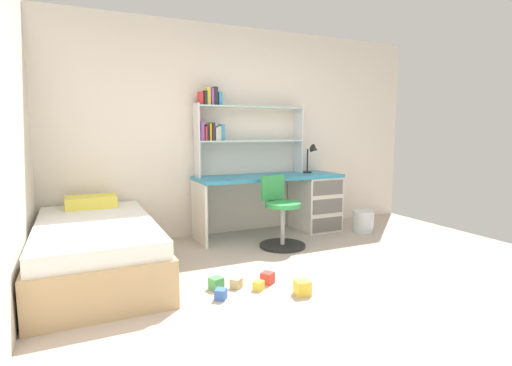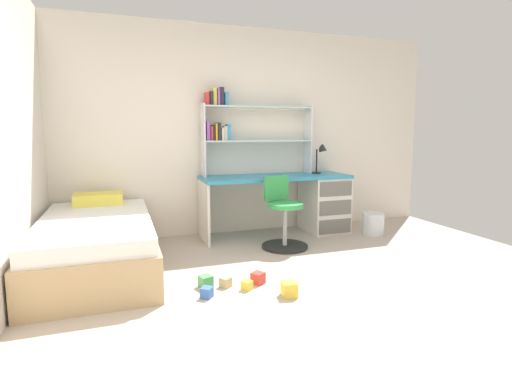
{
  "view_description": "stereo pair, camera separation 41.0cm",
  "coord_description": "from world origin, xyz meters",
  "px_view_note": "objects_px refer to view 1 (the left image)",
  "views": [
    {
      "loc": [
        -1.84,
        -2.28,
        1.31
      ],
      "look_at": [
        -0.13,
        1.42,
        0.77
      ],
      "focal_mm": 27.57,
      "sensor_mm": 36.0,
      "label": 1
    },
    {
      "loc": [
        -1.46,
        -2.43,
        1.31
      ],
      "look_at": [
        -0.13,
        1.42,
        0.77
      ],
      "focal_mm": 27.57,
      "sensor_mm": 36.0,
      "label": 2
    }
  ],
  "objects_px": {
    "waste_bin": "(363,221)",
    "toy_block_green_1": "(216,283)",
    "desk": "(303,199)",
    "toy_block_yellow_5": "(259,285)",
    "bookshelf_hutch": "(235,125)",
    "desk_lamp": "(313,154)",
    "swivel_chair": "(281,219)",
    "toy_block_blue_3": "(221,294)",
    "toy_block_natural_2": "(236,283)",
    "toy_block_red_0": "(268,278)",
    "bed_platform": "(96,248)",
    "toy_block_yellow_4": "(302,288)"
  },
  "relations": [
    {
      "from": "desk_lamp",
      "to": "toy_block_natural_2",
      "type": "bearing_deg",
      "value": -139.21
    },
    {
      "from": "desk",
      "to": "toy_block_green_1",
      "type": "distance_m",
      "value": 2.21
    },
    {
      "from": "toy_block_natural_2",
      "to": "toy_block_yellow_4",
      "type": "height_order",
      "value": "toy_block_yellow_4"
    },
    {
      "from": "desk",
      "to": "swivel_chair",
      "type": "distance_m",
      "value": 0.82
    },
    {
      "from": "toy_block_natural_2",
      "to": "toy_block_yellow_4",
      "type": "relative_size",
      "value": 0.7
    },
    {
      "from": "toy_block_green_1",
      "to": "toy_block_natural_2",
      "type": "xyz_separation_m",
      "value": [
        0.16,
        -0.05,
        -0.01
      ]
    },
    {
      "from": "desk_lamp",
      "to": "desk",
      "type": "bearing_deg",
      "value": -169.17
    },
    {
      "from": "desk",
      "to": "bookshelf_hutch",
      "type": "height_order",
      "value": "bookshelf_hutch"
    },
    {
      "from": "waste_bin",
      "to": "toy_block_red_0",
      "type": "xyz_separation_m",
      "value": [
        -1.92,
        -1.05,
        -0.09
      ]
    },
    {
      "from": "waste_bin",
      "to": "bookshelf_hutch",
      "type": "bearing_deg",
      "value": 158.91
    },
    {
      "from": "swivel_chair",
      "to": "toy_block_blue_3",
      "type": "height_order",
      "value": "swivel_chair"
    },
    {
      "from": "bookshelf_hutch",
      "to": "swivel_chair",
      "type": "relative_size",
      "value": 1.77
    },
    {
      "from": "toy_block_yellow_4",
      "to": "desk",
      "type": "bearing_deg",
      "value": 58.38
    },
    {
      "from": "waste_bin",
      "to": "toy_block_yellow_5",
      "type": "relative_size",
      "value": 3.69
    },
    {
      "from": "toy_block_blue_3",
      "to": "toy_block_yellow_5",
      "type": "xyz_separation_m",
      "value": [
        0.35,
        0.05,
        -0.0
      ]
    },
    {
      "from": "desk",
      "to": "toy_block_blue_3",
      "type": "relative_size",
      "value": 22.24
    },
    {
      "from": "bookshelf_hutch",
      "to": "toy_block_yellow_5",
      "type": "relative_size",
      "value": 18.89
    },
    {
      "from": "desk_lamp",
      "to": "toy_block_yellow_5",
      "type": "xyz_separation_m",
      "value": [
        -1.54,
        -1.58,
        -0.97
      ]
    },
    {
      "from": "desk",
      "to": "bookshelf_hutch",
      "type": "distance_m",
      "value": 1.31
    },
    {
      "from": "waste_bin",
      "to": "toy_block_blue_3",
      "type": "xyz_separation_m",
      "value": [
        -2.4,
        -1.19,
        -0.1
      ]
    },
    {
      "from": "toy_block_natural_2",
      "to": "desk_lamp",
      "type": "bearing_deg",
      "value": 40.79
    },
    {
      "from": "desk_lamp",
      "to": "toy_block_yellow_4",
      "type": "height_order",
      "value": "desk_lamp"
    },
    {
      "from": "toy_block_yellow_4",
      "to": "swivel_chair",
      "type": "bearing_deg",
      "value": 69.0
    },
    {
      "from": "desk_lamp",
      "to": "toy_block_red_0",
      "type": "relative_size",
      "value": 3.95
    },
    {
      "from": "waste_bin",
      "to": "toy_block_red_0",
      "type": "relative_size",
      "value": 2.87
    },
    {
      "from": "bookshelf_hutch",
      "to": "waste_bin",
      "type": "xyz_separation_m",
      "value": [
        1.55,
        -0.6,
        -1.24
      ]
    },
    {
      "from": "toy_block_blue_3",
      "to": "bed_platform",
      "type": "bearing_deg",
      "value": 131.54
    },
    {
      "from": "waste_bin",
      "to": "toy_block_blue_3",
      "type": "bearing_deg",
      "value": -153.64
    },
    {
      "from": "waste_bin",
      "to": "toy_block_green_1",
      "type": "relative_size",
      "value": 2.83
    },
    {
      "from": "desk",
      "to": "toy_block_yellow_5",
      "type": "distance_m",
      "value": 2.11
    },
    {
      "from": "toy_block_yellow_5",
      "to": "bookshelf_hutch",
      "type": "bearing_deg",
      "value": 74.08
    },
    {
      "from": "desk_lamp",
      "to": "swivel_chair",
      "type": "xyz_separation_m",
      "value": [
        -0.78,
        -0.56,
        -0.69
      ]
    },
    {
      "from": "bookshelf_hutch",
      "to": "toy_block_red_0",
      "type": "distance_m",
      "value": 2.15
    },
    {
      "from": "toy_block_natural_2",
      "to": "toy_block_blue_3",
      "type": "xyz_separation_m",
      "value": [
        -0.2,
        -0.16,
        0.0
      ]
    },
    {
      "from": "toy_block_green_1",
      "to": "toy_block_natural_2",
      "type": "height_order",
      "value": "toy_block_green_1"
    },
    {
      "from": "desk",
      "to": "toy_block_green_1",
      "type": "xyz_separation_m",
      "value": [
        -1.69,
        -1.38,
        -0.37
      ]
    },
    {
      "from": "desk",
      "to": "toy_block_yellow_4",
      "type": "distance_m",
      "value": 2.12
    },
    {
      "from": "toy_block_blue_3",
      "to": "toy_block_yellow_5",
      "type": "height_order",
      "value": "toy_block_blue_3"
    },
    {
      "from": "bed_platform",
      "to": "toy_block_red_0",
      "type": "distance_m",
      "value": 1.57
    },
    {
      "from": "toy_block_yellow_5",
      "to": "toy_block_blue_3",
      "type": "bearing_deg",
      "value": -172.56
    },
    {
      "from": "toy_block_red_0",
      "to": "toy_block_green_1",
      "type": "relative_size",
      "value": 0.99
    },
    {
      "from": "bed_platform",
      "to": "toy_block_blue_3",
      "type": "height_order",
      "value": "bed_platform"
    },
    {
      "from": "waste_bin",
      "to": "toy_block_yellow_4",
      "type": "distance_m",
      "value": 2.24
    },
    {
      "from": "toy_block_blue_3",
      "to": "swivel_chair",
      "type": "bearing_deg",
      "value": 43.88
    },
    {
      "from": "toy_block_yellow_4",
      "to": "toy_block_yellow_5",
      "type": "xyz_separation_m",
      "value": [
        -0.28,
        0.24,
        -0.02
      ]
    },
    {
      "from": "bed_platform",
      "to": "toy_block_blue_3",
      "type": "bearing_deg",
      "value": -48.46
    },
    {
      "from": "swivel_chair",
      "to": "bookshelf_hutch",
      "type": "bearing_deg",
      "value": 110.26
    },
    {
      "from": "bookshelf_hutch",
      "to": "toy_block_yellow_4",
      "type": "xyz_separation_m",
      "value": [
        -0.22,
        -1.97,
        -1.32
      ]
    },
    {
      "from": "bed_platform",
      "to": "toy_block_natural_2",
      "type": "bearing_deg",
      "value": -37.18
    },
    {
      "from": "toy_block_red_0",
      "to": "toy_block_natural_2",
      "type": "bearing_deg",
      "value": 175.23
    }
  ]
}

